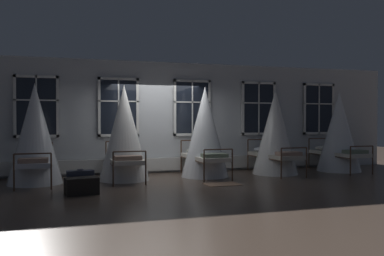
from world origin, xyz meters
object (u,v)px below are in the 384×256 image
(cot_fourth, at_px, (205,133))
(travel_trunk, at_px, (82,186))
(cot_second, at_px, (35,135))
(suitcase_dark, at_px, (80,181))
(cot_sixth, at_px, (339,132))
(cot_third, at_px, (124,134))
(cot_fifth, at_px, (275,133))

(cot_fourth, distance_m, travel_trunk, 3.80)
(cot_second, bearing_deg, suitcase_dark, -144.98)
(cot_sixth, height_order, suitcase_dark, cot_sixth)
(cot_second, relative_size, cot_fourth, 0.99)
(cot_second, xyz_separation_m, travel_trunk, (1.02, -1.74, -0.98))
(cot_third, bearing_deg, suitcase_dark, 140.64)
(cot_fourth, height_order, cot_sixth, cot_fourth)
(cot_sixth, relative_size, suitcase_dark, 4.09)
(cot_fourth, xyz_separation_m, suitcase_dark, (-3.24, -1.36, -0.94))
(cot_fifth, height_order, travel_trunk, cot_fifth)
(travel_trunk, bearing_deg, cot_third, 58.20)
(cot_fourth, xyz_separation_m, cot_sixth, (4.17, -0.02, -0.02))
(cot_fourth, bearing_deg, cot_sixth, -92.03)
(cot_third, relative_size, suitcase_dark, 4.14)
(cot_second, distance_m, suitcase_dark, 1.91)
(cot_second, bearing_deg, travel_trunk, -151.35)
(cot_fourth, distance_m, suitcase_dark, 3.64)
(cot_second, distance_m, cot_sixth, 8.41)
(cot_sixth, bearing_deg, cot_fifth, 89.61)
(cot_sixth, bearing_deg, cot_third, 88.42)
(cot_third, height_order, cot_fifth, cot_third)
(cot_third, distance_m, cot_fifth, 4.20)
(cot_fifth, xyz_separation_m, suitcase_dark, (-5.29, -1.30, -0.92))
(cot_fourth, xyz_separation_m, cot_fifth, (2.05, -0.07, -0.02))
(cot_third, height_order, cot_sixth, cot_third)
(cot_sixth, xyz_separation_m, suitcase_dark, (-7.41, -1.34, -0.92))
(cot_fifth, relative_size, cot_sixth, 1.00)
(cot_second, distance_m, cot_fourth, 4.24)
(travel_trunk, bearing_deg, cot_sixth, 13.22)
(cot_second, height_order, suitcase_dark, cot_second)
(cot_third, bearing_deg, cot_fifth, -90.71)
(cot_sixth, distance_m, suitcase_dark, 7.59)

